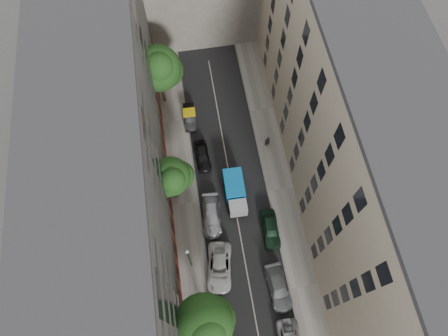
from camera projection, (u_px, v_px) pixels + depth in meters
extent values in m
plane|color=#4C4C49|center=(233.00, 197.00, 45.51)|extent=(120.00, 120.00, 0.00)
cube|color=black|center=(233.00, 197.00, 45.50)|extent=(8.00, 44.00, 0.02)
cube|color=gray|center=(185.00, 204.00, 45.08)|extent=(3.00, 44.00, 0.15)
cube|color=gray|center=(280.00, 189.00, 45.81)|extent=(3.00, 44.00, 0.15)
cube|color=#494744|center=(115.00, 175.00, 35.71)|extent=(8.00, 44.00, 20.00)
cube|color=#C1AF96|center=(352.00, 141.00, 37.18)|extent=(8.00, 44.00, 20.00)
cube|color=black|center=(235.00, 195.00, 45.01)|extent=(2.12, 5.23, 0.29)
cube|color=#B2B4B7|center=(238.00, 208.00, 43.46)|extent=(1.95, 1.58, 1.63)
cube|color=#0C94F6|center=(234.00, 185.00, 44.45)|extent=(2.18, 3.50, 1.73)
cylinder|color=black|center=(230.00, 212.00, 44.30)|extent=(0.27, 0.81, 0.81)
cylinder|color=black|center=(246.00, 210.00, 44.42)|extent=(0.27, 0.81, 0.81)
cylinder|color=black|center=(225.00, 185.00, 45.70)|extent=(0.27, 0.81, 0.81)
cylinder|color=black|center=(241.00, 182.00, 45.82)|extent=(0.27, 0.81, 0.81)
imported|color=#4E190F|center=(220.00, 326.00, 39.05)|extent=(1.50, 4.30, 1.42)
imported|color=silver|center=(219.00, 267.00, 41.40)|extent=(3.33, 5.69, 1.49)
imported|color=#B5B5BA|center=(212.00, 216.00, 43.77)|extent=(2.45, 5.17, 1.46)
imported|color=black|center=(202.00, 156.00, 46.94)|extent=(1.84, 4.15, 1.39)
imported|color=black|center=(190.00, 117.00, 49.27)|extent=(1.45, 3.90, 1.27)
imported|color=slate|center=(278.00, 288.00, 40.56)|extent=(2.36, 5.02, 1.42)
imported|color=black|center=(271.00, 229.00, 43.13)|extent=(1.96, 4.50, 1.51)
cylinder|color=#382619|center=(206.00, 327.00, 38.22)|extent=(0.36, 0.36, 2.80)
cylinder|color=#382619|center=(205.00, 325.00, 36.05)|extent=(0.24, 0.24, 2.00)
sphere|color=#1A4818|center=(204.00, 324.00, 34.27)|extent=(5.31, 5.31, 5.31)
sphere|color=#1A4818|center=(214.00, 318.00, 35.37)|extent=(3.98, 3.98, 3.98)
sphere|color=#1A4818|center=(197.00, 332.00, 34.52)|extent=(3.72, 3.72, 3.72)
sphere|color=#1A4818|center=(207.00, 333.00, 33.00)|extent=(3.45, 3.45, 3.45)
cylinder|color=#382619|center=(175.00, 191.00, 44.20)|extent=(0.36, 0.36, 2.64)
cylinder|color=#382619|center=(173.00, 184.00, 42.15)|extent=(0.24, 0.24, 1.89)
sphere|color=#1A4818|center=(170.00, 176.00, 40.47)|extent=(4.12, 4.12, 4.12)
sphere|color=#1A4818|center=(180.00, 175.00, 41.52)|extent=(3.09, 3.09, 3.09)
sphere|color=#1A4818|center=(165.00, 184.00, 40.69)|extent=(2.88, 2.88, 2.88)
sphere|color=#1A4818|center=(172.00, 180.00, 39.26)|extent=(2.68, 2.68, 2.68)
cylinder|color=#382619|center=(163.00, 93.00, 49.52)|extent=(0.36, 0.36, 3.06)
cylinder|color=#382619|center=(160.00, 80.00, 47.14)|extent=(0.24, 0.24, 2.18)
sphere|color=#1A4818|center=(158.00, 68.00, 45.20)|extent=(5.37, 5.37, 5.37)
sphere|color=#1A4818|center=(166.00, 70.00, 46.38)|extent=(4.03, 4.03, 4.03)
sphere|color=#1A4818|center=(153.00, 76.00, 45.50)|extent=(3.76, 3.76, 3.76)
sphere|color=#1A4818|center=(159.00, 67.00, 43.85)|extent=(3.49, 3.49, 3.49)
cylinder|color=#1C632E|center=(190.00, 259.00, 39.34)|extent=(0.14, 0.14, 6.05)
sphere|color=silver|center=(187.00, 252.00, 36.51)|extent=(0.36, 0.36, 0.36)
imported|color=black|center=(267.00, 141.00, 47.33)|extent=(0.71, 0.51, 1.83)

